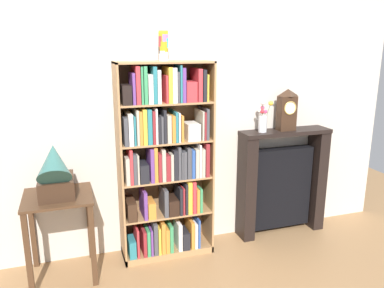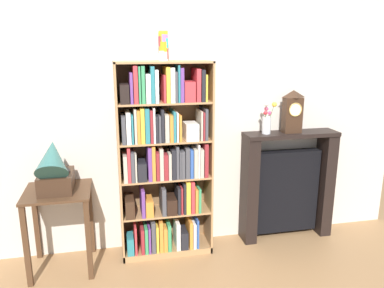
% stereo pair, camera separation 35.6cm
% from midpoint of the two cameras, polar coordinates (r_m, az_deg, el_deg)
% --- Properties ---
extents(ground_plane, '(7.71, 6.40, 0.02)m').
position_cam_midpoint_polar(ground_plane, '(3.81, -0.74, -16.72)').
color(ground_plane, '#997047').
extents(wall_back, '(4.71, 0.08, 2.64)m').
position_cam_midpoint_polar(wall_back, '(3.67, 0.59, 4.36)').
color(wall_back, beige).
rests_on(wall_back, ground).
extents(bookshelf, '(0.86, 0.32, 1.84)m').
position_cam_midpoint_polar(bookshelf, '(3.54, -1.31, -2.87)').
color(bookshelf, '#A87A4C').
rests_on(bookshelf, ground).
extents(cup_stack, '(0.09, 0.09, 0.25)m').
position_cam_midpoint_polar(cup_stack, '(3.42, -1.27, 14.47)').
color(cup_stack, white).
rests_on(cup_stack, bookshelf).
extents(side_table_left, '(0.56, 0.52, 0.75)m').
position_cam_midpoint_polar(side_table_left, '(3.53, -16.55, -9.52)').
color(side_table_left, '#472D1C').
rests_on(side_table_left, ground).
extents(gramophone, '(0.28, 0.48, 0.53)m').
position_cam_midpoint_polar(gramophone, '(3.34, -17.12, -3.52)').
color(gramophone, '#382316').
rests_on(gramophone, side_table_left).
extents(fireplace_mantel, '(0.96, 0.25, 1.13)m').
position_cam_midpoint_polar(fireplace_mantel, '(4.13, 16.42, -6.07)').
color(fireplace_mantel, black).
rests_on(fireplace_mantel, ground).
extents(mantel_clock, '(0.18, 0.12, 0.42)m').
position_cam_midpoint_polar(mantel_clock, '(3.92, 17.36, 4.66)').
color(mantel_clock, '#382316').
rests_on(mantel_clock, fireplace_mantel).
extents(flower_vase, '(0.12, 0.14, 0.32)m').
position_cam_midpoint_polar(flower_vase, '(3.80, 13.80, 3.36)').
color(flower_vase, silver).
rests_on(flower_vase, fireplace_mantel).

